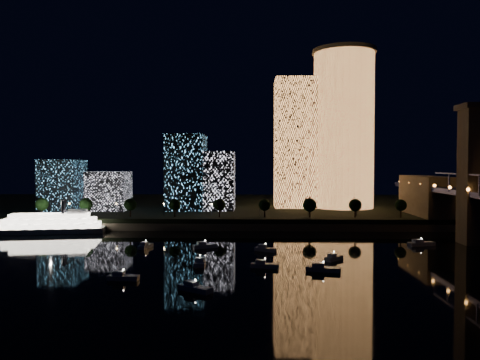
% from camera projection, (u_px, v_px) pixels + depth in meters
% --- Properties ---
extents(ground, '(520.00, 520.00, 0.00)m').
position_uv_depth(ground, '(312.00, 276.00, 119.33)').
color(ground, black).
rests_on(ground, ground).
extents(far_bank, '(420.00, 160.00, 5.00)m').
position_uv_depth(far_bank, '(278.00, 208.00, 279.09)').
color(far_bank, black).
rests_on(far_bank, ground).
extents(seawall, '(420.00, 6.00, 3.00)m').
position_uv_depth(seawall, '(288.00, 227.00, 201.20)').
color(seawall, '#6B5E4C').
rests_on(seawall, ground).
extents(tower_cylindrical, '(34.00, 34.00, 84.76)m').
position_uv_depth(tower_cylindrical, '(344.00, 129.00, 251.97)').
color(tower_cylindrical, '#FF9F51').
rests_on(tower_cylindrical, far_bank).
extents(tower_rectangular, '(21.91, 21.91, 69.72)m').
position_uv_depth(tower_rectangular, '(295.00, 143.00, 255.57)').
color(tower_rectangular, '#FF9F51').
rests_on(tower_rectangular, far_bank).
extents(midrise_blocks, '(95.53, 32.25, 38.73)m').
position_uv_depth(midrise_blocks, '(160.00, 180.00, 240.73)').
color(midrise_blocks, white).
rests_on(midrise_blocks, far_bank).
extents(riverboat, '(47.57, 17.28, 14.06)m').
position_uv_depth(riverboat, '(45.00, 225.00, 193.12)').
color(riverboat, silver).
rests_on(riverboat, ground).
extents(motorboats, '(117.36, 66.95, 2.78)m').
position_uv_depth(motorboats, '(283.00, 259.00, 136.41)').
color(motorboats, silver).
rests_on(motorboats, ground).
extents(esplanade_trees, '(165.53, 6.16, 8.58)m').
position_uv_depth(esplanade_trees, '(214.00, 205.00, 207.77)').
color(esplanade_trees, black).
rests_on(esplanade_trees, far_bank).
extents(street_lamps, '(132.70, 0.70, 5.65)m').
position_uv_depth(street_lamps, '(212.00, 207.00, 213.85)').
color(street_lamps, black).
rests_on(street_lamps, far_bank).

